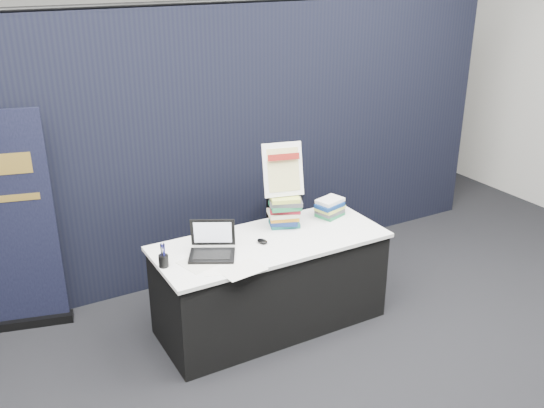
{
  "coord_description": "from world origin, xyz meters",
  "views": [
    {
      "loc": [
        -2.04,
        -3.09,
        2.78
      ],
      "look_at": [
        0.01,
        0.55,
        1.05
      ],
      "focal_mm": 40.0,
      "sensor_mm": 36.0,
      "label": 1
    }
  ],
  "objects": [
    {
      "name": "book_stack_short",
      "position": [
        0.65,
        0.71,
        0.82
      ],
      "size": [
        0.25,
        0.22,
        0.15
      ],
      "rotation": [
        0.0,
        0.0,
        0.32
      ],
      "color": "#1E7145",
      "rests_on": "display_table"
    },
    {
      "name": "drape_partition",
      "position": [
        0.0,
        1.6,
        1.2
      ],
      "size": [
        6.0,
        0.08,
        2.4
      ],
      "primitive_type": "cube",
      "color": "black",
      "rests_on": "floor"
    },
    {
      "name": "wall_back",
      "position": [
        0.0,
        4.0,
        1.75
      ],
      "size": [
        8.0,
        0.02,
        3.5
      ],
      "primitive_type": "cube",
      "color": "#B3B1A9",
      "rests_on": "floor"
    },
    {
      "name": "display_table",
      "position": [
        0.0,
        0.55,
        0.38
      ],
      "size": [
        1.8,
        0.75,
        0.75
      ],
      "color": "black",
      "rests_on": "floor"
    },
    {
      "name": "info_sign",
      "position": [
        0.23,
        0.75,
        1.22
      ],
      "size": [
        0.34,
        0.2,
        0.43
      ],
      "rotation": [
        0.0,
        0.0,
        -0.25
      ],
      "color": "black",
      "rests_on": "book_stack_tall"
    },
    {
      "name": "floor",
      "position": [
        0.0,
        0.0,
        0.0
      ],
      "size": [
        8.0,
        8.0,
        0.0
      ],
      "primitive_type": "plane",
      "color": "black",
      "rests_on": "ground"
    },
    {
      "name": "pen_cup",
      "position": [
        -0.86,
        0.54,
        0.79
      ],
      "size": [
        0.09,
        0.09,
        0.09
      ],
      "primitive_type": "cylinder",
      "rotation": [
        0.0,
        0.0,
        -0.38
      ],
      "color": "black",
      "rests_on": "display_table"
    },
    {
      "name": "stacking_chair",
      "position": [
        0.6,
        1.21,
        0.47
      ],
      "size": [
        0.51,
        0.52,
        0.84
      ],
      "rotation": [
        0.0,
        0.0,
        0.43
      ],
      "color": "black",
      "rests_on": "floor"
    },
    {
      "name": "laptop",
      "position": [
        -0.51,
        0.55,
        0.81
      ],
      "size": [
        0.4,
        0.4,
        0.25
      ],
      "rotation": [
        0.0,
        0.0,
        -0.49
      ],
      "color": "black",
      "rests_on": "display_table"
    },
    {
      "name": "brochure_right",
      "position": [
        -0.4,
        0.24,
        0.75
      ],
      "size": [
        0.33,
        0.26,
        0.0
      ],
      "primitive_type": "cube",
      "rotation": [
        0.0,
        0.0,
        0.13
      ],
      "color": "silver",
      "rests_on": "display_table"
    },
    {
      "name": "brochure_mid",
      "position": [
        -0.52,
        0.32,
        0.75
      ],
      "size": [
        0.3,
        0.25,
        0.0
      ],
      "primitive_type": "cube",
      "rotation": [
        0.0,
        0.0,
        -0.3
      ],
      "color": "white",
      "rests_on": "display_table"
    },
    {
      "name": "book_stack_tall",
      "position": [
        0.23,
        0.72,
        0.88
      ],
      "size": [
        0.29,
        0.26,
        0.26
      ],
      "rotation": [
        0.0,
        0.0,
        -0.42
      ],
      "color": "#19605C",
      "rests_on": "display_table"
    },
    {
      "name": "brochure_left",
      "position": [
        -0.58,
        0.48,
        0.75
      ],
      "size": [
        0.39,
        0.32,
        0.0
      ],
      "primitive_type": "cube",
      "rotation": [
        0.0,
        0.0,
        0.26
      ],
      "color": "beige",
      "rests_on": "display_table"
    },
    {
      "name": "mouse",
      "position": [
        -0.08,
        0.54,
        0.76
      ],
      "size": [
        0.08,
        0.11,
        0.03
      ],
      "primitive_type": "ellipsoid",
      "rotation": [
        0.0,
        0.0,
        0.27
      ],
      "color": "black",
      "rests_on": "display_table"
    },
    {
      "name": "pullup_banner",
      "position": [
        -1.75,
        1.5,
        0.78
      ],
      "size": [
        0.75,
        0.29,
        1.77
      ],
      "rotation": [
        0.0,
        0.0,
        -0.25
      ],
      "color": "black",
      "rests_on": "floor"
    }
  ]
}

